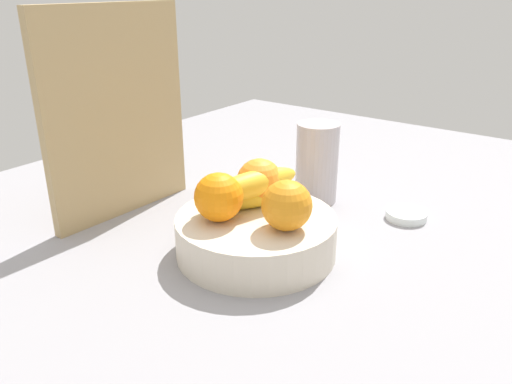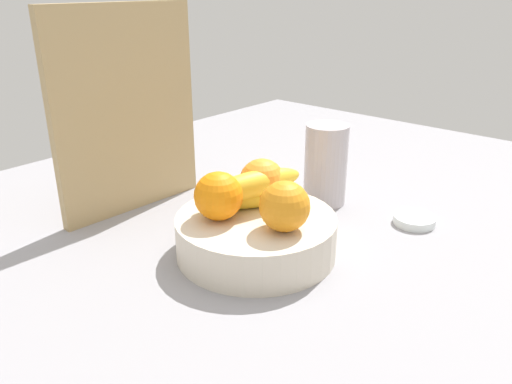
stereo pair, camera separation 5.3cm
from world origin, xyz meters
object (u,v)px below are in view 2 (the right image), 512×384
Objects in this scene: fruit_bowl at (256,235)px; orange_front_left at (285,206)px; banana_bunch at (252,190)px; jar_lid at (414,220)px; cutting_board at (127,112)px; orange_front_right at (262,181)px; thermos_tumbler at (326,165)px; orange_center at (218,196)px.

fruit_bowl is 3.36× the size of orange_front_left.
fruit_bowl is 8.99cm from orange_front_left.
banana_bunch reaches higher than jar_lid.
banana_bunch is 0.48× the size of cutting_board.
fruit_bowl is at bearing -85.13° from cutting_board.
jar_lid is at bearing -17.05° from orange_front_left.
orange_front_left is at bearing -86.40° from cutting_board.
orange_front_right is at bearing 59.36° from orange_front_left.
orange_front_left is 25.78cm from thermos_tumbler.
orange_front_left is 1.02× the size of jar_lid.
cutting_board is (-0.74, 34.57, 8.10)cm from orange_front_left.
orange_center is at bearing 149.41° from jar_lid.
banana_bunch is 2.44× the size of jar_lid.
banana_bunch is 27.82cm from cutting_board.
banana_bunch is (-2.62, -0.28, -0.54)cm from orange_front_right.
banana_bunch reaches higher than fruit_bowl.
thermos_tumbler is (24.74, -25.46, -10.44)cm from cutting_board.
banana_bunch is at bearing 51.11° from fruit_bowl.
orange_front_left is at bearing -69.56° from orange_center.
jar_lid is (29.97, -17.72, -9.19)cm from orange_center.
orange_center is 36.01cm from jar_lid.
orange_front_right reaches higher than jar_lid.
cutting_board reaches higher than thermos_tumbler.
cutting_board is (-5.83, 25.98, 8.10)cm from orange_front_right.
fruit_bowl is at bearing -128.89° from banana_bunch.
fruit_bowl is at bearing 85.04° from orange_front_left.
orange_front_right is at bearing 30.58° from fruit_bowl.
orange_center is at bearing 178.93° from thermos_tumbler.
thermos_tumbler is 2.11× the size of jar_lid.
orange_center is 27.69cm from thermos_tumbler.
cutting_board reaches higher than fruit_bowl.
cutting_board is at bearing 122.45° from jar_lid.
banana_bunch is (2.47, 8.32, -0.54)cm from orange_front_left.
orange_front_left is at bearing 162.95° from jar_lid.
fruit_bowl is 8.61cm from orange_front_right.
orange_front_right is 0.48× the size of thermos_tumbler.
orange_front_right is 28.56cm from jar_lid.
fruit_bowl is 3.42× the size of jar_lid.
orange_front_left is 29.08cm from jar_lid.
cutting_board reaches higher than orange_front_left.
cutting_board reaches higher than banana_bunch.
orange_center reaches higher than banana_bunch.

